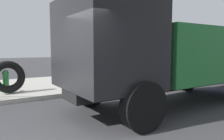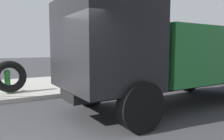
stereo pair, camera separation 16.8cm
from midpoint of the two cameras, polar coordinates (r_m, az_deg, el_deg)
sidewalk_curb at (r=10.24m, az=-27.22°, el=-4.54°), size 36.00×5.00×0.15m
fire_hydrant at (r=8.88m, az=-26.64°, el=-2.54°), size 0.23×0.53×0.85m
loose_tire at (r=8.78m, az=-26.14°, el=-1.60°), size 1.22×0.65×1.21m
dump_truck_green at (r=6.92m, az=14.16°, el=4.09°), size 7.04×2.89×3.00m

